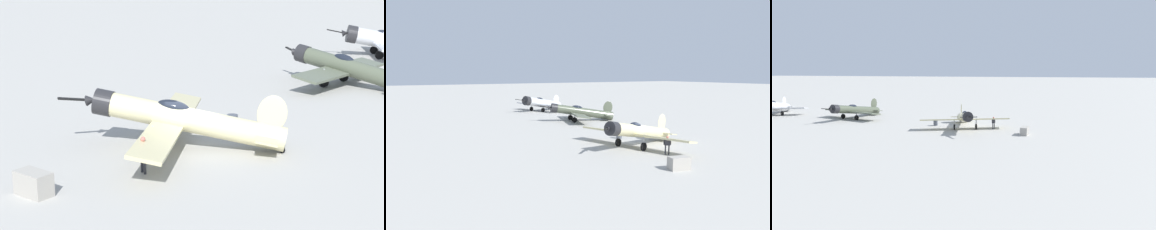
# 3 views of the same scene
# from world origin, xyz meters

# --- Properties ---
(ground_plane) EXTENTS (400.00, 400.00, 0.00)m
(ground_plane) POSITION_xyz_m (0.00, 0.00, 0.00)
(ground_plane) COLOR #A8A59E
(airplane_foreground) EXTENTS (11.23, 12.53, 3.07)m
(airplane_foreground) POSITION_xyz_m (0.49, 0.13, 1.56)
(airplane_foreground) COLOR beige
(airplane_foreground) RESTS_ON ground_plane
(airplane_mid_apron) EXTENTS (10.85, 10.85, 3.10)m
(airplane_mid_apron) POSITION_xyz_m (-4.56, -19.43, 1.42)
(airplane_mid_apron) COLOR #4C5442
(airplane_mid_apron) RESTS_ON ground_plane
(airplane_far_line) EXTENTS (10.65, 11.41, 3.15)m
(airplane_far_line) POSITION_xyz_m (-5.60, -35.69, 1.52)
(airplane_far_line) COLOR #B7BABF
(airplane_far_line) RESTS_ON ground_plane
(ground_crew_mechanic) EXTENTS (0.56, 0.47, 1.74)m
(ground_crew_mechanic) POSITION_xyz_m (0.55, 4.30, 1.05)
(ground_crew_mechanic) COLOR #2D2D33
(ground_crew_mechanic) RESTS_ON ground_plane
(equipment_crate) EXTENTS (1.76, 1.25, 1.02)m
(equipment_crate) POSITION_xyz_m (3.48, 8.50, 0.51)
(equipment_crate) COLOR #9E998E
(equipment_crate) RESTS_ON ground_plane
(fuel_drum) EXTENTS (0.66, 0.66, 0.86)m
(fuel_drum) POSITION_xyz_m (-0.62, -4.40, 0.43)
(fuel_drum) COLOR #474C56
(fuel_drum) RESTS_ON ground_plane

